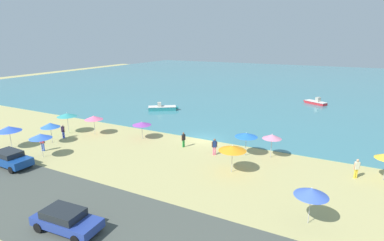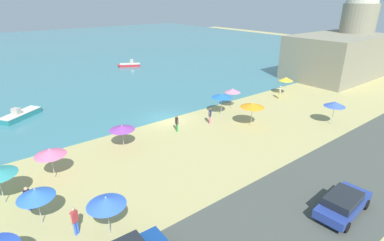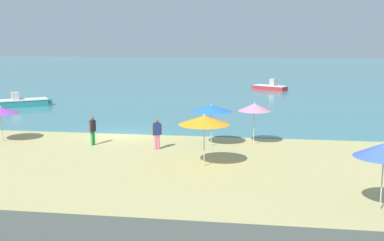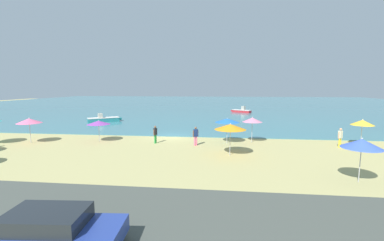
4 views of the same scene
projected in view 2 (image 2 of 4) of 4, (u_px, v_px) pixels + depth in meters
ground_plane at (166, 119)px, 32.68m from camera, size 160.00×160.00×0.00m
sea at (41, 52)px, 72.67m from camera, size 150.00×110.00×0.05m
coastal_road at (318, 201)px, 19.58m from camera, size 80.00×8.00×0.06m
beach_umbrella_0 at (233, 91)px, 35.22m from camera, size 1.89×1.89×2.48m
beach_umbrella_1 at (50, 152)px, 21.32m from camera, size 2.21×2.21×2.43m
beach_umbrella_3 at (222, 96)px, 33.38m from camera, size 2.27×2.27×2.43m
beach_umbrella_4 at (252, 105)px, 30.26m from camera, size 2.45×2.45×2.54m
beach_umbrella_5 at (335, 104)px, 30.71m from camera, size 2.13×2.13×2.54m
beach_umbrella_6 at (35, 193)px, 16.87m from camera, size 2.09×2.09×2.44m
beach_umbrella_8 at (286, 79)px, 40.29m from camera, size 1.93×1.93×2.48m
beach_umbrella_9 at (122, 128)px, 25.96m from camera, size 2.22×2.22×2.12m
beach_umbrella_10 at (106, 201)px, 16.06m from camera, size 2.14×2.14×2.51m
bather_0 at (280, 92)px, 39.02m from camera, size 0.48×0.39×1.74m
bather_1 at (75, 219)px, 16.48m from camera, size 0.50×0.37×1.82m
bather_2 at (28, 197)px, 18.47m from camera, size 0.57×0.25×1.67m
bather_3 at (177, 123)px, 29.42m from camera, size 0.31×0.55×1.69m
bather_4 at (210, 115)px, 31.25m from camera, size 0.49×0.38×1.73m
parked_car_1 at (343, 203)px, 18.15m from camera, size 4.46×2.18×1.38m
skiff_nearshore at (21, 115)px, 32.81m from camera, size 4.71×3.75×1.30m
skiff_offshore at (130, 65)px, 57.48m from camera, size 4.19×3.10×1.32m
harbor_fortress at (343, 49)px, 49.61m from camera, size 16.92×10.45×13.94m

